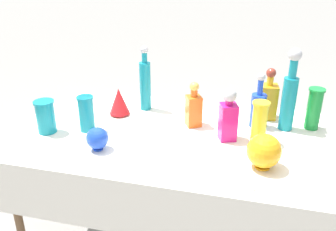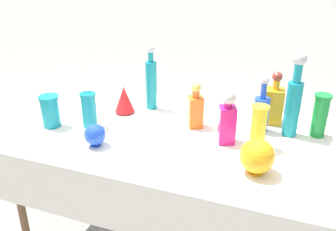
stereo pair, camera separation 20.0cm
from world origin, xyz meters
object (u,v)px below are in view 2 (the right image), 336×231
square_decanter_2 (195,109)px  slender_vase_1 (89,109)px  square_decanter_0 (227,119)px  square_decanter_1 (274,103)px  tall_bottle_0 (261,112)px  slender_vase_0 (320,114)px  round_bowl_1 (95,135)px  fluted_vase_0 (124,99)px  slender_vase_3 (259,126)px  tall_bottle_2 (151,82)px  tall_bottle_1 (294,100)px  slender_vase_2 (50,110)px  round_bowl_0 (257,156)px

square_decanter_2 → slender_vase_1: size_ratio=1.30×
square_decanter_0 → square_decanter_1: 0.38m
tall_bottle_0 → slender_vase_0: tall_bottle_0 is taller
round_bowl_1 → tall_bottle_0: bearing=31.7°
fluted_vase_0 → tall_bottle_0: bearing=3.1°
slender_vase_0 → slender_vase_3: 0.37m
tall_bottle_2 → fluted_vase_0: tall_bottle_2 is taller
slender_vase_0 → slender_vase_1: (-1.20, -0.33, -0.02)m
tall_bottle_1 → slender_vase_1: size_ratio=2.30×
slender_vase_3 → round_bowl_1: 0.82m
tall_bottle_0 → tall_bottle_1: 0.18m
slender_vase_1 → slender_vase_2: bearing=-160.0°
fluted_vase_0 → slender_vase_1: bearing=-112.1°
slender_vase_1 → square_decanter_2: bearing=20.2°
tall_bottle_2 → tall_bottle_1: bearing=-5.1°
round_bowl_0 → round_bowl_1: bearing=-177.6°
slender_vase_0 → square_decanter_1: bearing=161.1°
tall_bottle_0 → round_bowl_1: (-0.76, -0.47, -0.05)m
tall_bottle_2 → square_decanter_2: size_ratio=1.54×
square_decanter_0 → slender_vase_1: (-0.76, -0.09, -0.02)m
square_decanter_1 → fluted_vase_0: bearing=-168.4°
tall_bottle_0 → tall_bottle_2: size_ratio=0.79×
slender_vase_0 → slender_vase_2: (-1.40, -0.40, -0.03)m
tall_bottle_0 → round_bowl_0: tall_bottle_0 is taller
square_decanter_1 → square_decanter_2: (-0.40, -0.21, -0.01)m
tall_bottle_1 → tall_bottle_2: (-0.83, 0.07, -0.03)m
tall_bottle_0 → tall_bottle_1: bearing=2.3°
slender_vase_2 → tall_bottle_0: bearing=17.8°
slender_vase_1 → slender_vase_2: slender_vase_1 is taller
tall_bottle_1 → slender_vase_3: 0.26m
round_bowl_1 → fluted_vase_0: bearing=96.4°
round_bowl_0 → slender_vase_2: bearing=176.1°
slender_vase_0 → round_bowl_1: bearing=-153.9°
tall_bottle_1 → fluted_vase_0: tall_bottle_1 is taller
square_decanter_1 → round_bowl_1: (-0.81, -0.60, -0.06)m
fluted_vase_0 → square_decanter_2: bearing=-4.2°
tall_bottle_1 → slender_vase_3: tall_bottle_1 is taller
tall_bottle_0 → square_decanter_0: 0.24m
square_decanter_0 → square_decanter_1: (0.20, 0.32, -0.01)m
tall_bottle_2 → slender_vase_1: tall_bottle_2 is taller
round_bowl_1 → tall_bottle_2: bearing=81.9°
slender_vase_1 → fluted_vase_0: 0.26m
square_decanter_2 → slender_vase_1: (-0.55, -0.20, -0.00)m
tall_bottle_2 → slender_vase_1: bearing=-121.5°
round_bowl_1 → square_decanter_2: bearing=43.6°
tall_bottle_0 → fluted_vase_0: bearing=-176.9°
tall_bottle_1 → square_decanter_2: tall_bottle_1 is taller
tall_bottle_0 → slender_vase_1: (-0.90, -0.28, -0.01)m
tall_bottle_2 → square_decanter_1: bearing=4.0°
slender_vase_1 → round_bowl_1: 0.24m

